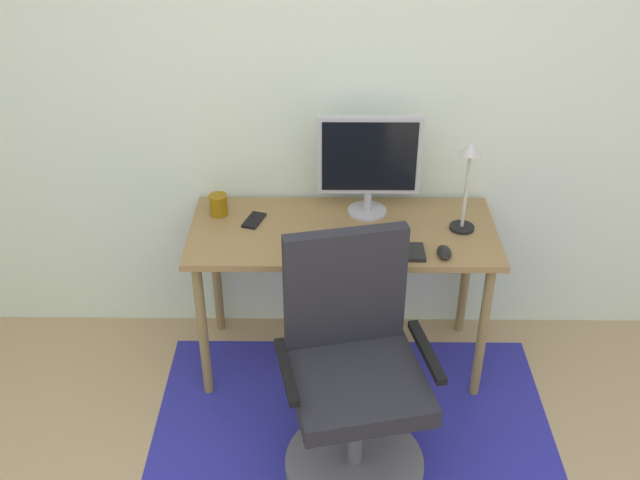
{
  "coord_description": "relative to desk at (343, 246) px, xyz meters",
  "views": [
    {
      "loc": [
        0.03,
        -1.02,
        2.48
      ],
      "look_at": [
        0.0,
        1.58,
        0.85
      ],
      "focal_mm": 41.99,
      "sensor_mm": 36.0,
      "label": 1
    }
  ],
  "objects": [
    {
      "name": "wall_back",
      "position": [
        -0.1,
        0.37,
        0.63
      ],
      "size": [
        6.0,
        0.1,
        2.6
      ],
      "primitive_type": "cube",
      "color": "silver",
      "rests_on": "ground"
    },
    {
      "name": "area_rug",
      "position": [
        0.05,
        -0.59,
        -0.66
      ],
      "size": [
        1.76,
        1.44,
        0.01
      ],
      "primitive_type": "cube",
      "color": "#2B2C99",
      "rests_on": "ground"
    },
    {
      "name": "desk",
      "position": [
        0.0,
        0.0,
        0.0
      ],
      "size": [
        1.37,
        0.59,
        0.75
      ],
      "color": "olive",
      "rests_on": "ground"
    },
    {
      "name": "monitor",
      "position": [
        0.11,
        0.15,
        0.36
      ],
      "size": [
        0.46,
        0.18,
        0.47
      ],
      "color": "#B2B2B7",
      "rests_on": "desk"
    },
    {
      "name": "keyboard",
      "position": [
        0.13,
        -0.2,
        0.09
      ],
      "size": [
        0.43,
        0.13,
        0.02
      ],
      "primitive_type": "cube",
      "color": "black",
      "rests_on": "desk"
    },
    {
      "name": "computer_mouse",
      "position": [
        0.42,
        -0.21,
        0.1
      ],
      "size": [
        0.06,
        0.1,
        0.03
      ],
      "primitive_type": "ellipsoid",
      "color": "black",
      "rests_on": "desk"
    },
    {
      "name": "coffee_cup",
      "position": [
        -0.57,
        0.13,
        0.13
      ],
      "size": [
        0.08,
        0.08,
        0.1
      ],
      "primitive_type": "cylinder",
      "color": "#8A610B",
      "rests_on": "desk"
    },
    {
      "name": "cell_phone",
      "position": [
        -0.4,
        0.07,
        0.09
      ],
      "size": [
        0.11,
        0.15,
        0.01
      ],
      "primitive_type": "cube",
      "rotation": [
        0.0,
        0.0,
        -0.31
      ],
      "color": "black",
      "rests_on": "desk"
    },
    {
      "name": "desk_lamp",
      "position": [
        0.53,
        0.01,
        0.36
      ],
      "size": [
        0.11,
        0.11,
        0.43
      ],
      "color": "black",
      "rests_on": "desk"
    },
    {
      "name": "office_chair",
      "position": [
        0.03,
        -0.64,
        -0.25
      ],
      "size": [
        0.65,
        0.6,
        1.03
      ],
      "rotation": [
        0.0,
        0.0,
        0.21
      ],
      "color": "slate",
      "rests_on": "ground"
    }
  ]
}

